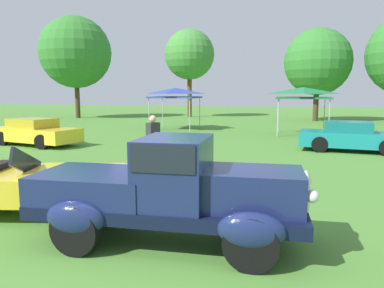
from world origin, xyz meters
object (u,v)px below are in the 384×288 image
Objects in this scene: feature_pickup_truck at (170,190)px; canopy_tent_center_field at (303,92)px; neighbor_convertible at (21,183)px; canopy_tent_left_field at (175,92)px; show_car_yellow at (35,132)px; spectator_between_cars at (153,140)px; show_car_teal at (351,137)px.

canopy_tent_center_field is at bearing 80.93° from feature_pickup_truck.
canopy_tent_left_field reaches higher than neighbor_convertible.
show_car_yellow is (-9.40, 9.03, -0.27)m from feature_pickup_truck.
show_car_yellow is at bearing 152.94° from spectator_between_cars.
show_car_teal is at bearing 52.17° from neighbor_convertible.
show_car_yellow and show_car_teal have the same top height.
feature_pickup_truck is 5.85m from spectator_between_cars.
canopy_tent_center_field is at bearing 66.13° from spectator_between_cars.
canopy_tent_center_field reaches higher than show_car_teal.
show_car_yellow is 1.54× the size of canopy_tent_center_field.
canopy_tent_center_field reaches higher than show_car_yellow.
show_car_yellow is 9.76m from canopy_tent_left_field.
show_car_yellow is at bearing 136.17° from feature_pickup_truck.
feature_pickup_truck is 18.53m from canopy_tent_left_field.
spectator_between_cars is at bearing -76.24° from canopy_tent_left_field.
canopy_tent_left_field is at bearing 96.44° from neighbor_convertible.
show_car_teal is 1.44× the size of canopy_tent_center_field.
canopy_tent_center_field is (4.92, 11.11, 1.51)m from spectator_between_cars.
show_car_yellow is 14.29m from canopy_tent_center_field.
canopy_tent_left_field is at bearing 103.76° from spectator_between_cars.
neighbor_convertible is 1.59× the size of canopy_tent_left_field.
spectator_between_cars is at bearing -141.40° from show_car_teal.
canopy_tent_left_field is at bearing 144.09° from show_car_teal.
spectator_between_cars reaches higher than neighbor_convertible.
neighbor_convertible is 1.59× the size of canopy_tent_center_field.
show_car_yellow is at bearing -148.16° from canopy_tent_center_field.
feature_pickup_truck is at bearing -112.20° from show_car_teal.
show_car_teal is at bearing -73.42° from canopy_tent_center_field.
canopy_tent_center_field is (12.04, 7.48, 1.82)m from show_car_yellow.
neighbor_convertible is 12.63m from show_car_teal.
show_car_yellow is (-6.02, 8.31, 0.02)m from neighbor_convertible.
neighbor_convertible is at bearing -83.56° from canopy_tent_left_field.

